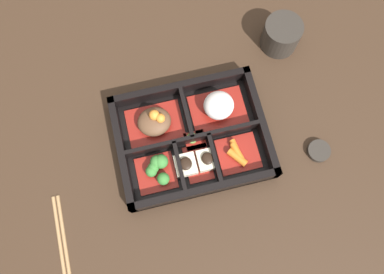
% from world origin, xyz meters
% --- Properties ---
extents(ground_plane, '(3.00, 3.00, 0.00)m').
position_xyz_m(ground_plane, '(0.00, 0.00, 0.00)').
color(ground_plane, '#382619').
extents(bento_base, '(0.30, 0.23, 0.01)m').
position_xyz_m(bento_base, '(0.00, 0.00, 0.01)').
color(bento_base, black).
rests_on(bento_base, ground_plane).
extents(bento_rim, '(0.30, 0.23, 0.04)m').
position_xyz_m(bento_rim, '(-0.00, -0.00, 0.02)').
color(bento_rim, black).
rests_on(bento_rim, ground_plane).
extents(bowl_stew, '(0.11, 0.09, 0.05)m').
position_xyz_m(bowl_stew, '(-0.07, 0.05, 0.03)').
color(bowl_stew, maroon).
rests_on(bowl_stew, bento_base).
extents(bowl_rice, '(0.11, 0.09, 0.06)m').
position_xyz_m(bowl_rice, '(0.07, 0.05, 0.03)').
color(bowl_rice, maroon).
rests_on(bowl_rice, bento_base).
extents(bowl_greens, '(0.08, 0.08, 0.03)m').
position_xyz_m(bowl_greens, '(-0.08, -0.05, 0.02)').
color(bowl_greens, maroon).
rests_on(bowl_greens, bento_base).
extents(bowl_tofu, '(0.08, 0.08, 0.03)m').
position_xyz_m(bowl_tofu, '(-0.00, -0.05, 0.02)').
color(bowl_tofu, maroon).
rests_on(bowl_tofu, bento_base).
extents(bowl_carrots, '(0.08, 0.08, 0.02)m').
position_xyz_m(bowl_carrots, '(0.08, -0.05, 0.02)').
color(bowl_carrots, maroon).
rests_on(bowl_carrots, bento_base).
extents(bowl_pickles, '(0.04, 0.04, 0.01)m').
position_xyz_m(bowl_pickles, '(0.00, -0.00, 0.01)').
color(bowl_pickles, maroon).
rests_on(bowl_pickles, bento_base).
extents(tea_cup, '(0.08, 0.08, 0.07)m').
position_xyz_m(tea_cup, '(0.24, 0.18, 0.04)').
color(tea_cup, '#2D2823').
rests_on(tea_cup, ground_plane).
extents(chopsticks, '(0.02, 0.21, 0.01)m').
position_xyz_m(chopsticks, '(-0.29, -0.15, 0.00)').
color(chopsticks, '#A87F51').
rests_on(chopsticks, ground_plane).
extents(sauce_dish, '(0.05, 0.05, 0.01)m').
position_xyz_m(sauce_dish, '(0.25, -0.08, 0.01)').
color(sauce_dish, '#2D2823').
rests_on(sauce_dish, ground_plane).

